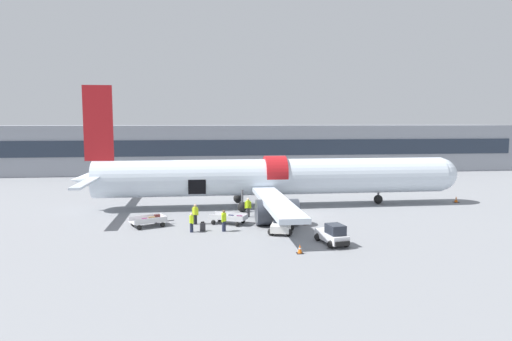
% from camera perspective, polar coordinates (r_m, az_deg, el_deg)
% --- Properties ---
extents(ground_plane, '(500.00, 500.00, 0.00)m').
position_cam_1_polar(ground_plane, '(42.76, 4.85, -5.64)').
color(ground_plane, gray).
extents(terminal_strip, '(93.89, 11.50, 8.10)m').
position_cam_1_polar(terminal_strip, '(80.97, -1.00, 2.81)').
color(terminal_strip, gray).
rests_on(terminal_strip, ground_plane).
extents(airplane, '(39.95, 33.42, 12.20)m').
position_cam_1_polar(airplane, '(46.82, 1.75, -0.91)').
color(airplane, silver).
rests_on(airplane, ground_plane).
extents(baggage_tug_lead, '(2.36, 2.93, 1.43)m').
position_cam_1_polar(baggage_tug_lead, '(36.10, 3.19, -6.82)').
color(baggage_tug_lead, silver).
rests_on(baggage_tug_lead, ground_plane).
extents(baggage_tug_mid, '(2.07, 3.38, 1.52)m').
position_cam_1_polar(baggage_tug_mid, '(33.15, 9.57, -8.00)').
color(baggage_tug_mid, silver).
rests_on(baggage_tug_mid, ground_plane).
extents(baggage_cart_loading, '(3.92, 2.59, 0.87)m').
position_cam_1_polar(baggage_cart_loading, '(39.12, -3.32, -6.08)').
color(baggage_cart_loading, silver).
rests_on(baggage_cart_loading, ground_plane).
extents(baggage_cart_queued, '(3.74, 2.76, 0.89)m').
position_cam_1_polar(baggage_cart_queued, '(39.26, -13.20, -6.17)').
color(baggage_cart_queued, silver).
rests_on(baggage_cart_queued, ground_plane).
extents(ground_crew_loader_a, '(0.61, 0.45, 1.76)m').
position_cam_1_polar(ground_crew_loader_a, '(41.83, -1.00, -4.59)').
color(ground_crew_loader_a, '#2D2D33').
rests_on(ground_crew_loader_a, ground_plane).
extents(ground_crew_loader_b, '(0.47, 0.52, 1.54)m').
position_cam_1_polar(ground_crew_loader_b, '(36.52, -8.06, -6.41)').
color(ground_crew_loader_b, '#1E2338').
rests_on(ground_crew_loader_b, ground_plane).
extents(ground_crew_driver, '(0.58, 0.52, 1.72)m').
position_cam_1_polar(ground_crew_driver, '(39.26, -7.60, -5.38)').
color(ground_crew_driver, black).
rests_on(ground_crew_driver, ground_plane).
extents(ground_crew_supervisor, '(0.54, 0.57, 1.72)m').
position_cam_1_polar(ground_crew_supervisor, '(36.50, -4.04, -6.22)').
color(ground_crew_supervisor, '#1E2338').
rests_on(ground_crew_supervisor, ground_plane).
extents(suitcase_on_tarmac_upright, '(0.45, 0.32, 0.77)m').
position_cam_1_polar(suitcase_on_tarmac_upright, '(36.89, -6.68, -7.02)').
color(suitcase_on_tarmac_upright, '#2D2D33').
rests_on(suitcase_on_tarmac_upright, ground_plane).
extents(safety_cone_nose, '(0.55, 0.55, 0.68)m').
position_cam_1_polar(safety_cone_nose, '(53.99, 23.73, -3.34)').
color(safety_cone_nose, black).
rests_on(safety_cone_nose, ground_plane).
extents(safety_cone_engine_left, '(0.44, 0.44, 0.61)m').
position_cam_1_polar(safety_cone_engine_left, '(30.76, 5.51, -9.76)').
color(safety_cone_engine_left, black).
rests_on(safety_cone_engine_left, ground_plane).
extents(safety_cone_wingtip, '(0.46, 0.46, 0.69)m').
position_cam_1_polar(safety_cone_wingtip, '(39.09, 6.19, -6.28)').
color(safety_cone_wingtip, black).
rests_on(safety_cone_wingtip, ground_plane).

